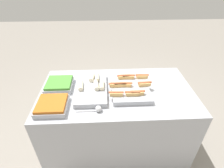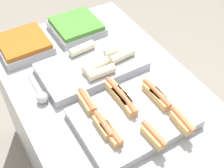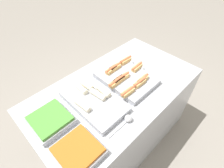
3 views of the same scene
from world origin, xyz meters
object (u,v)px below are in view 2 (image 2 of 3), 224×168
at_px(tray_side_front, 24,45).
at_px(tray_hotdogs, 133,116).
at_px(serving_spoon_near, 42,97).
at_px(tray_wraps, 94,65).
at_px(tray_side_back, 76,27).

bearing_deg(tray_side_front, tray_hotdogs, 18.61).
bearing_deg(serving_spoon_near, tray_hotdogs, 43.02).
height_order(tray_wraps, tray_side_back, tray_wraps).
bearing_deg(tray_side_front, tray_side_back, 90.00).
distance_m(tray_wraps, tray_side_front, 0.43).
xyz_separation_m(tray_wraps, tray_side_front, (-0.34, -0.26, 0.00)).
distance_m(tray_side_back, serving_spoon_near, 0.56).
bearing_deg(tray_wraps, tray_hotdogs, -1.44).
bearing_deg(tray_side_back, serving_spoon_near, -43.48).
bearing_deg(serving_spoon_near, tray_wraps, 100.96).
height_order(tray_side_front, serving_spoon_near, tray_side_front).
bearing_deg(tray_hotdogs, tray_side_front, -161.39).
bearing_deg(tray_wraps, tray_side_front, -143.42).
bearing_deg(tray_side_front, tray_wraps, 36.58).
height_order(tray_side_front, tray_side_back, same).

